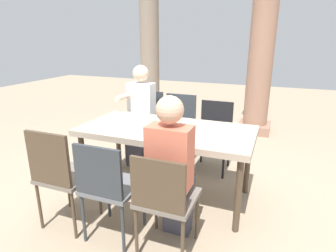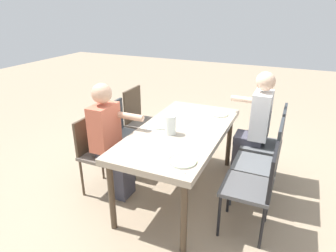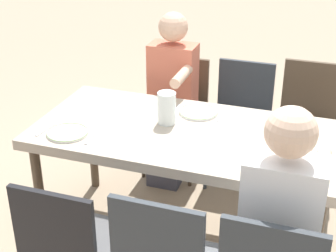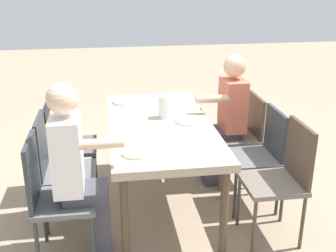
# 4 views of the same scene
# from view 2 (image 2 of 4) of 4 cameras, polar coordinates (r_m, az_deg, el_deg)

# --- Properties ---
(ground_plane) EXTENTS (16.00, 16.00, 0.00)m
(ground_plane) POSITION_cam_2_polar(r_m,az_deg,el_deg) (3.51, 2.29, -12.45)
(ground_plane) COLOR gray
(dining_table) EXTENTS (1.80, 0.88, 0.78)m
(dining_table) POSITION_cam_2_polar(r_m,az_deg,el_deg) (3.16, 2.49, -1.87)
(dining_table) COLOR tan
(dining_table) RESTS_ON ground
(chair_west_north) EXTENTS (0.44, 0.44, 0.95)m
(chair_west_north) POSITION_cam_2_polar(r_m,az_deg,el_deg) (3.65, 19.11, -2.58)
(chair_west_north) COLOR #5B5E61
(chair_west_north) RESTS_ON ground
(chair_west_south) EXTENTS (0.44, 0.44, 0.95)m
(chair_west_south) POSITION_cam_2_polar(r_m,az_deg,el_deg) (4.11, -5.38, 1.64)
(chair_west_south) COLOR #6A6158
(chair_west_south) RESTS_ON ground
(chair_mid_north) EXTENTS (0.44, 0.44, 0.94)m
(chair_mid_north) POSITION_cam_2_polar(r_m,az_deg,el_deg) (3.22, 18.16, -6.11)
(chair_mid_north) COLOR #5B5E61
(chair_mid_north) RESTS_ON ground
(chair_mid_south) EXTENTS (0.44, 0.44, 0.90)m
(chair_mid_south) POSITION_cam_2_polar(r_m,az_deg,el_deg) (3.74, -8.88, -1.10)
(chair_mid_south) COLOR #5B5E61
(chair_mid_south) RESTS_ON ground
(chair_east_north) EXTENTS (0.44, 0.44, 0.89)m
(chair_east_north) POSITION_cam_2_polar(r_m,az_deg,el_deg) (2.80, 16.68, -10.80)
(chair_east_north) COLOR #4F4F50
(chair_east_north) RESTS_ON ground
(chair_east_south) EXTENTS (0.44, 0.44, 0.88)m
(chair_east_south) POSITION_cam_2_polar(r_m,az_deg,el_deg) (3.37, -13.36, -4.35)
(chair_east_south) COLOR #6A6158
(chair_east_south) RESTS_ON ground
(diner_woman_green) EXTENTS (0.34, 0.49, 1.28)m
(diner_woman_green) POSITION_cam_2_polar(r_m,az_deg,el_deg) (3.21, -11.05, -2.28)
(diner_woman_green) COLOR #3F3F4C
(diner_woman_green) RESTS_ON ground
(diner_man_white) EXTENTS (0.35, 0.50, 1.34)m
(diner_man_white) POSITION_cam_2_polar(r_m,az_deg,el_deg) (3.60, 16.44, 0.50)
(diner_man_white) COLOR #3F3F4C
(diner_man_white) RESTS_ON ground
(plate_0) EXTENTS (0.21, 0.21, 0.02)m
(plate_0) POSITION_cam_2_polar(r_m,az_deg,el_deg) (3.60, 9.86, 2.29)
(plate_0) COLOR white
(plate_0) RESTS_ON dining_table
(fork_0) EXTENTS (0.03, 0.17, 0.01)m
(fork_0) POSITION_cam_2_polar(r_m,az_deg,el_deg) (3.74, 10.45, 2.94)
(fork_0) COLOR silver
(fork_0) RESTS_ON dining_table
(spoon_0) EXTENTS (0.03, 0.17, 0.01)m
(spoon_0) POSITION_cam_2_polar(r_m,az_deg,el_deg) (3.47, 9.22, 1.42)
(spoon_0) COLOR silver
(spoon_0) RESTS_ON dining_table
(plate_1) EXTENTS (0.24, 0.24, 0.02)m
(plate_1) POSITION_cam_2_polar(r_m,az_deg,el_deg) (3.23, -1.63, 0.19)
(plate_1) COLOR white
(plate_1) RESTS_ON dining_table
(fork_1) EXTENTS (0.03, 0.17, 0.01)m
(fork_1) POSITION_cam_2_polar(r_m,az_deg,el_deg) (3.36, -0.52, 1.00)
(fork_1) COLOR silver
(fork_1) RESTS_ON dining_table
(spoon_1) EXTENTS (0.02, 0.17, 0.01)m
(spoon_1) POSITION_cam_2_polar(r_m,az_deg,el_deg) (3.11, -2.82, -0.88)
(spoon_1) COLOR silver
(spoon_1) RESTS_ON dining_table
(plate_2) EXTENTS (0.24, 0.24, 0.02)m
(plate_2) POSITION_cam_2_polar(r_m,az_deg,el_deg) (2.51, 2.85, -6.84)
(plate_2) COLOR white
(plate_2) RESTS_ON dining_table
(fork_2) EXTENTS (0.03, 0.17, 0.01)m
(fork_2) POSITION_cam_2_polar(r_m,az_deg,el_deg) (2.64, 4.04, -5.47)
(fork_2) COLOR silver
(fork_2) RESTS_ON dining_table
(spoon_2) EXTENTS (0.03, 0.17, 0.01)m
(spoon_2) POSITION_cam_2_polar(r_m,az_deg,el_deg) (2.39, 1.52, -8.59)
(spoon_2) COLOR silver
(spoon_2) RESTS_ON dining_table
(water_pitcher) EXTENTS (0.11, 0.11, 0.20)m
(water_pitcher) POSITION_cam_2_polar(r_m,az_deg,el_deg) (3.00, 0.50, 0.04)
(water_pitcher) COLOR white
(water_pitcher) RESTS_ON dining_table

